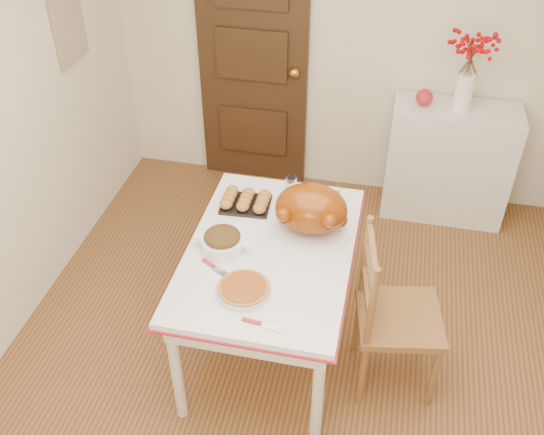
% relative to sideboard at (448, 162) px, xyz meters
% --- Properties ---
extents(floor, '(3.50, 4.00, 0.00)m').
position_rel_sideboard_xyz_m(floor, '(-0.85, -1.78, -0.45)').
color(floor, '#57351C').
rests_on(floor, ground).
extents(wall_back, '(3.50, 0.00, 2.50)m').
position_rel_sideboard_xyz_m(wall_back, '(-0.85, 0.22, 0.80)').
color(wall_back, beige).
rests_on(wall_back, ground).
extents(door_back, '(0.85, 0.06, 2.06)m').
position_rel_sideboard_xyz_m(door_back, '(-1.55, 0.19, 0.58)').
color(door_back, '#321D12').
rests_on(door_back, ground).
extents(photo_board, '(0.03, 0.35, 0.45)m').
position_rel_sideboard_xyz_m(photo_board, '(-2.58, -0.58, 1.05)').
color(photo_board, '#CAB488').
rests_on(photo_board, ground).
extents(sideboard, '(0.91, 0.40, 0.91)m').
position_rel_sideboard_xyz_m(sideboard, '(0.00, 0.00, 0.00)').
color(sideboard, silver).
rests_on(sideboard, floor).
extents(kitchen_table, '(0.91, 1.33, 0.79)m').
position_rel_sideboard_xyz_m(kitchen_table, '(-1.01, -1.64, -0.06)').
color(kitchen_table, white).
rests_on(kitchen_table, floor).
extents(chair_oak, '(0.53, 0.53, 1.03)m').
position_rel_sideboard_xyz_m(chair_oak, '(-0.27, -1.70, 0.06)').
color(chair_oak, brown).
rests_on(chair_oak, floor).
extents(berry_vase, '(0.29, 0.29, 0.55)m').
position_rel_sideboard_xyz_m(berry_vase, '(0.01, 0.00, 0.73)').
color(berry_vase, white).
rests_on(berry_vase, sideboard).
extents(apple, '(0.12, 0.12, 0.12)m').
position_rel_sideboard_xyz_m(apple, '(-0.25, 0.00, 0.51)').
color(apple, '#AE1C27').
rests_on(apple, sideboard).
extents(turkey_platter, '(0.50, 0.42, 0.29)m').
position_rel_sideboard_xyz_m(turkey_platter, '(-0.83, -1.44, 0.49)').
color(turkey_platter, '#803209').
rests_on(turkey_platter, kitchen_table).
extents(pumpkin_pie, '(0.31, 0.31, 0.06)m').
position_rel_sideboard_xyz_m(pumpkin_pie, '(-1.07, -1.99, 0.37)').
color(pumpkin_pie, '#8E3F14').
rests_on(pumpkin_pie, kitchen_table).
extents(stuffing_dish, '(0.33, 0.28, 0.11)m').
position_rel_sideboard_xyz_m(stuffing_dish, '(-1.26, -1.69, 0.40)').
color(stuffing_dish, '#483010').
rests_on(stuffing_dish, kitchen_table).
extents(rolls_tray, '(0.30, 0.24, 0.08)m').
position_rel_sideboard_xyz_m(rolls_tray, '(-1.24, -1.29, 0.38)').
color(rolls_tray, '#9D6333').
rests_on(rolls_tray, kitchen_table).
extents(pie_server, '(0.21, 0.08, 0.01)m').
position_rel_sideboard_xyz_m(pie_server, '(-0.93, -2.18, 0.35)').
color(pie_server, silver).
rests_on(pie_server, kitchen_table).
extents(carving_knife, '(0.24, 0.17, 0.01)m').
position_rel_sideboard_xyz_m(carving_knife, '(-1.24, -1.86, 0.35)').
color(carving_knife, silver).
rests_on(carving_knife, kitchen_table).
extents(drinking_glass, '(0.08, 0.08, 0.11)m').
position_rel_sideboard_xyz_m(drinking_glass, '(-1.00, -1.10, 0.40)').
color(drinking_glass, white).
rests_on(drinking_glass, kitchen_table).
extents(shaker_pair, '(0.09, 0.06, 0.09)m').
position_rel_sideboard_xyz_m(shaker_pair, '(-0.74, -1.15, 0.39)').
color(shaker_pair, white).
rests_on(shaker_pair, kitchen_table).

